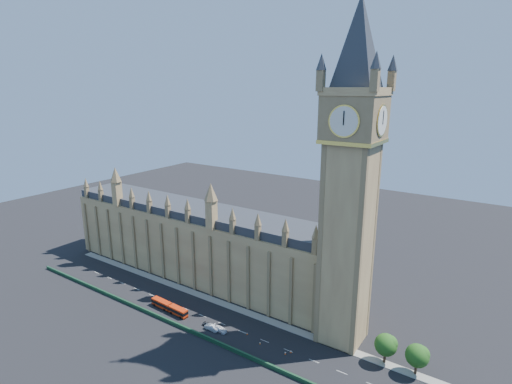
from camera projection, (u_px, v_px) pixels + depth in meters
The scene contains 15 objects.
ground at pixel (212, 320), 127.65m from camera, with size 400.00×400.00×0.00m, color black.
palace_westminster at pixel (198, 241), 155.26m from camera, with size 120.00×20.00×28.00m.
elizabeth_tower at pixel (352, 156), 104.60m from camera, with size 20.59×20.59×105.00m.
bridge_parapet at pixel (193, 332), 120.26m from camera, with size 160.00×0.60×1.20m, color #1E4C2D.
kerb_north at pixel (230, 306), 135.27m from camera, with size 160.00×3.00×0.16m, color gray.
tree_east_near at pixel (387, 344), 106.22m from camera, with size 6.00×6.00×8.50m.
tree_east_far at pixel (418, 355), 101.92m from camera, with size 6.00×6.00×8.50m.
red_bus at pixel (169, 307), 132.21m from camera, with size 15.64×3.13×2.64m.
car_grey at pixel (208, 324), 123.88m from camera, with size 1.50×3.72×1.27m, color #3C3E43.
car_silver at pixel (212, 328), 121.95m from camera, with size 1.68×4.83×1.59m, color #B7BABF.
car_white at pixel (220, 329), 121.42m from camera, with size 2.06×5.08×1.47m, color silver.
cone_a at pixel (247, 334), 119.81m from camera, with size 0.50×0.50×0.62m.
cone_b at pixel (291, 352), 111.57m from camera, with size 0.51×0.51×0.76m.
cone_c at pixel (285, 353), 110.89m from camera, with size 0.58×0.58×0.80m.
cone_d at pixel (260, 343), 115.33m from camera, with size 0.55×0.55×0.69m.
Camera 1 is at (74.64, -86.12, 71.95)m, focal length 28.00 mm.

